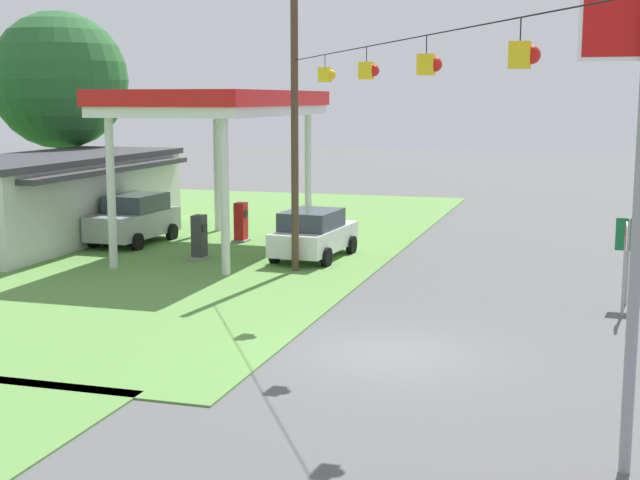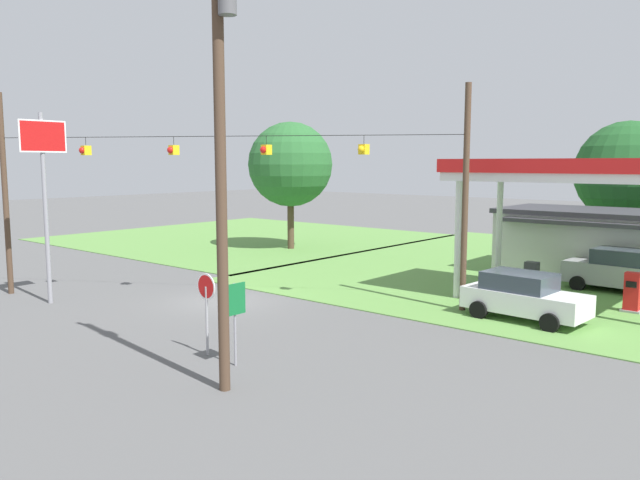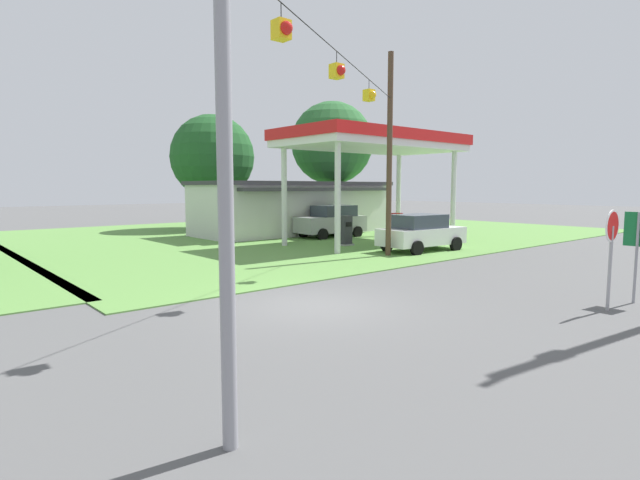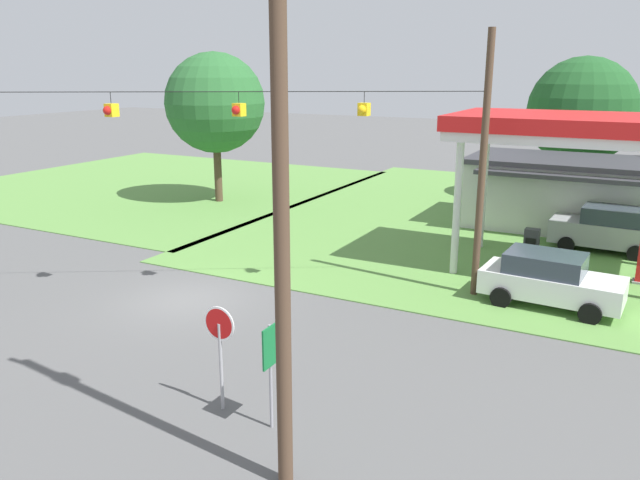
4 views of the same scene
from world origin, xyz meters
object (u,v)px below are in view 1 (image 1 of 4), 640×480
at_px(fuel_pump_near, 199,239).
at_px(fuel_pump_far, 241,224).
at_px(gas_station_store, 53,198).
at_px(car_at_pumps_front, 314,234).
at_px(tree_far_back, 59,80).
at_px(gas_station_canopy, 219,105).
at_px(car_at_pumps_rear, 134,219).
at_px(route_sign, 628,243).
at_px(stop_sign_roadside, 626,248).

distance_m(fuel_pump_near, fuel_pump_far, 3.98).
bearing_deg(fuel_pump_far, fuel_pump_near, 180.00).
height_order(gas_station_store, car_at_pumps_front, gas_station_store).
xyz_separation_m(car_at_pumps_front, tree_far_back, (7.68, 14.95, 5.57)).
height_order(gas_station_canopy, gas_station_store, gas_station_canopy).
xyz_separation_m(car_at_pumps_rear, route_sign, (-5.35, -18.04, 0.71)).
height_order(fuel_pump_far, car_at_pumps_rear, car_at_pumps_rear).
height_order(gas_station_store, tree_far_back, tree_far_back).
xyz_separation_m(fuel_pump_near, tree_far_back, (8.92, 11.10, 5.73)).
xyz_separation_m(fuel_pump_near, car_at_pumps_rear, (2.42, 3.85, 0.24)).
height_order(fuel_pump_near, car_at_pumps_front, car_at_pumps_front).
xyz_separation_m(gas_station_store, stop_sign_roadside, (-6.76, -21.52, 0.10)).
relative_size(gas_station_store, car_at_pumps_rear, 3.04).
relative_size(gas_station_canopy, tree_far_back, 1.06).
bearing_deg(fuel_pump_near, fuel_pump_far, 0.00).
bearing_deg(fuel_pump_near, gas_station_store, 72.18).
bearing_deg(stop_sign_roadside, tree_far_back, -117.83).
relative_size(fuel_pump_near, route_sign, 0.66).
bearing_deg(car_at_pumps_rear, car_at_pumps_front, 84.08).
distance_m(fuel_pump_near, car_at_pumps_front, 4.04).
relative_size(car_at_pumps_front, stop_sign_roadside, 1.80).
bearing_deg(car_at_pumps_front, tree_far_back, 66.42).
xyz_separation_m(gas_station_canopy, gas_station_store, (0.41, 7.46, -3.68)).
height_order(fuel_pump_far, stop_sign_roadside, stop_sign_roadside).
xyz_separation_m(fuel_pump_near, stop_sign_roadside, (-4.37, -14.06, 1.06)).
bearing_deg(gas_station_canopy, fuel_pump_near, -179.95).
relative_size(gas_station_canopy, car_at_pumps_front, 2.29).
relative_size(fuel_pump_near, fuel_pump_far, 1.00).
relative_size(stop_sign_roadside, route_sign, 1.04).
bearing_deg(route_sign, fuel_pump_far, 64.05).
bearing_deg(route_sign, tree_far_back, 64.90).
height_order(route_sign, tree_far_back, tree_far_back).
bearing_deg(gas_station_store, stop_sign_roadside, -107.45).
bearing_deg(stop_sign_roadside, car_at_pumps_rear, -110.75).
xyz_separation_m(fuel_pump_near, route_sign, (-2.93, -14.19, 0.96)).
relative_size(gas_station_store, fuel_pump_near, 8.41).
bearing_deg(fuel_pump_near, car_at_pumps_rear, 57.86).
bearing_deg(car_at_pumps_front, gas_station_canopy, 82.56).
bearing_deg(fuel_pump_far, stop_sign_roadside, -120.68).
distance_m(stop_sign_roadside, tree_far_back, 28.84).
height_order(car_at_pumps_rear, tree_far_back, tree_far_back).
xyz_separation_m(gas_station_canopy, fuel_pump_near, (-1.99, -0.00, -4.64)).
xyz_separation_m(gas_station_store, fuel_pump_far, (1.58, -7.46, -0.97)).
bearing_deg(gas_station_canopy, stop_sign_roadside, -114.32).
bearing_deg(fuel_pump_far, gas_station_canopy, 179.95).
height_order(fuel_pump_near, tree_far_back, tree_far_back).
relative_size(fuel_pump_far, car_at_pumps_rear, 0.36).
bearing_deg(tree_far_back, stop_sign_roadside, -117.83).
bearing_deg(stop_sign_roadside, gas_station_store, -107.45).
distance_m(route_sign, tree_far_back, 28.34).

